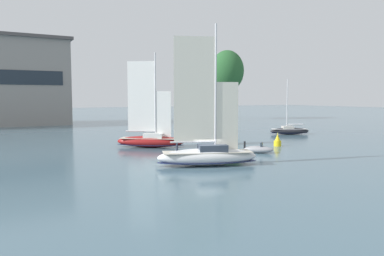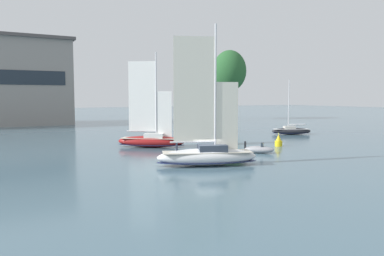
# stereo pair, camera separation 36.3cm
# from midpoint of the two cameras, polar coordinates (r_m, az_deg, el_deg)

# --- Properties ---
(ground_plane) EXTENTS (400.00, 400.00, 0.00)m
(ground_plane) POSITION_cam_midpoint_polar(r_m,az_deg,el_deg) (35.93, 2.61, -5.70)
(ground_plane) COLOR slate
(tree_shore_center) EXTENTS (9.65, 9.65, 19.86)m
(tree_shore_center) POSITION_cam_midpoint_polar(r_m,az_deg,el_deg) (109.04, 5.82, 8.63)
(tree_shore_center) COLOR #4C3828
(tree_shore_center) RESTS_ON ground
(sailboat_main) EXTENTS (10.04, 5.94, 13.33)m
(sailboat_main) POSITION_cam_midpoint_polar(r_m,az_deg,el_deg) (35.76, 2.63, -4.03)
(sailboat_main) COLOR silver
(sailboat_main) RESTS_ON ground
(sailboat_moored_near_marina) EXTENTS (8.63, 7.21, 12.18)m
(sailboat_moored_near_marina) POSITION_cam_midpoint_polar(r_m,az_deg,el_deg) (48.81, -6.02, -1.78)
(sailboat_moored_near_marina) COLOR maroon
(sailboat_moored_near_marina) RESTS_ON ground
(sailboat_moored_far_slip) EXTENTS (7.09, 4.69, 9.52)m
(sailboat_moored_far_slip) POSITION_cam_midpoint_polar(r_m,az_deg,el_deg) (67.33, 15.03, -0.40)
(sailboat_moored_far_slip) COLOR #232328
(sailboat_moored_far_slip) RESTS_ON ground
(motor_tender) EXTENTS (3.37, 3.40, 1.31)m
(motor_tender) POSITION_cam_midpoint_polar(r_m,az_deg,el_deg) (44.30, 10.40, -3.22)
(motor_tender) COLOR #99999E
(motor_tender) RESTS_ON ground
(channel_buoy) EXTENTS (0.97, 0.97, 1.77)m
(channel_buoy) POSITION_cam_midpoint_polar(r_m,az_deg,el_deg) (50.86, 13.25, -1.94)
(channel_buoy) COLOR yellow
(channel_buoy) RESTS_ON ground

